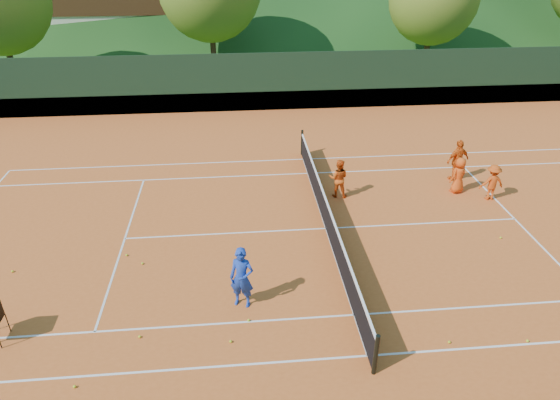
{
  "coord_description": "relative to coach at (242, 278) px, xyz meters",
  "views": [
    {
      "loc": [
        -2.77,
        -13.51,
        8.65
      ],
      "look_at": [
        -1.5,
        0.0,
        1.15
      ],
      "focal_mm": 32.0,
      "sensor_mm": 36.0,
      "label": 1
    }
  ],
  "objects": [
    {
      "name": "ground",
      "position": [
        2.79,
        3.43,
        -0.87
      ],
      "size": [
        400.0,
        400.0,
        0.0
      ],
      "primitive_type": "plane",
      "color": "#2F551A",
      "rests_on": "ground"
    },
    {
      "name": "clay_court",
      "position": [
        2.79,
        3.43,
        -0.86
      ],
      "size": [
        40.0,
        24.0,
        0.02
      ],
      "primitive_type": "cube",
      "color": "#C75720",
      "rests_on": "ground"
    },
    {
      "name": "coach",
      "position": [
        0.0,
        0.0,
        0.0
      ],
      "size": [
        0.72,
        0.58,
        1.7
      ],
      "primitive_type": "imported",
      "rotation": [
        0.0,
        0.0,
        -0.32
      ],
      "color": "#1A3BAE",
      "rests_on": "clay_court"
    },
    {
      "name": "student_a",
      "position": [
        3.59,
        5.59,
        -0.14
      ],
      "size": [
        0.81,
        0.7,
        1.42
      ],
      "primitive_type": "imported",
      "rotation": [
        0.0,
        0.0,
        2.88
      ],
      "color": "#E75514",
      "rests_on": "clay_court"
    },
    {
      "name": "student_b",
      "position": [
        8.35,
        6.48,
        -0.04
      ],
      "size": [
        1.03,
        0.65,
        1.63
      ],
      "primitive_type": "imported",
      "rotation": [
        0.0,
        0.0,
        3.43
      ],
      "color": "#E45A14",
      "rests_on": "clay_court"
    },
    {
      "name": "student_c",
      "position": [
        8.0,
        5.5,
        -0.18
      ],
      "size": [
        0.78,
        0.67,
        1.35
      ],
      "primitive_type": "imported",
      "rotation": [
        0.0,
        0.0,
        3.57
      ],
      "color": "#E85014",
      "rests_on": "clay_court"
    },
    {
      "name": "student_d",
      "position": [
        8.96,
        4.87,
        -0.19
      ],
      "size": [
        0.87,
        0.51,
        1.32
      ],
      "primitive_type": "imported",
      "rotation": [
        0.0,
        0.0,
        3.17
      ],
      "color": "#D04912",
      "rests_on": "clay_court"
    },
    {
      "name": "tennis_ball_0",
      "position": [
        -3.38,
        2.47,
        -0.82
      ],
      "size": [
        0.07,
        0.07,
        0.07
      ],
      "primitive_type": "sphere",
      "color": "#C0DA24",
      "rests_on": "clay_court"
    },
    {
      "name": "tennis_ball_2",
      "position": [
        8.15,
        2.33,
        -0.82
      ],
      "size": [
        0.07,
        0.07,
        0.07
      ],
      "primitive_type": "sphere",
      "color": "#C0DA24",
      "rests_on": "clay_court"
    },
    {
      "name": "tennis_ball_3",
      "position": [
        -0.33,
        -1.34,
        -0.82
      ],
      "size": [
        0.07,
        0.07,
        0.07
      ],
      "primitive_type": "sphere",
      "color": "#C0DA24",
      "rests_on": "clay_court"
    },
    {
      "name": "tennis_ball_5",
      "position": [
        2.88,
        0.13,
        -0.82
      ],
      "size": [
        0.07,
        0.07,
        0.07
      ],
      "primitive_type": "sphere",
      "color": "#C0DA24",
      "rests_on": "clay_court"
    },
    {
      "name": "tennis_ball_7",
      "position": [
        -2.86,
        2.0,
        -0.82
      ],
      "size": [
        0.07,
        0.07,
        0.07
      ],
      "primitive_type": "sphere",
      "color": "#C0DA24",
      "rests_on": "clay_court"
    },
    {
      "name": "tennis_ball_11",
      "position": [
        -6.47,
        1.96,
        -0.82
      ],
      "size": [
        0.07,
        0.07,
        0.07
      ],
      "primitive_type": "sphere",
      "color": "#C0DA24",
      "rests_on": "clay_court"
    },
    {
      "name": "tennis_ball_12",
      "position": [
        -3.64,
        -2.35,
        -0.82
      ],
      "size": [
        0.07,
        0.07,
        0.07
      ],
      "primitive_type": "sphere",
      "color": "#C0DA24",
      "rests_on": "clay_court"
    },
    {
      "name": "tennis_ball_13",
      "position": [
        6.65,
        -1.98,
        -0.82
      ],
      "size": [
        0.07,
        0.07,
        0.07
      ],
      "primitive_type": "sphere",
      "color": "#C0DA24",
      "rests_on": "clay_court"
    },
    {
      "name": "tennis_ball_15",
      "position": [
        -2.49,
        -0.98,
        -0.82
      ],
      "size": [
        0.07,
        0.07,
        0.07
      ],
      "primitive_type": "sphere",
      "color": "#C0DA24",
      "rests_on": "clay_court"
    },
    {
      "name": "tennis_ball_18",
      "position": [
        0.12,
        -0.66,
        -0.82
      ],
      "size": [
        0.07,
        0.07,
        0.07
      ],
      "primitive_type": "sphere",
      "color": "#C0DA24",
      "rests_on": "clay_court"
    },
    {
      "name": "tennis_ball_21",
      "position": [
        4.79,
        -1.84,
        -0.82
      ],
      "size": [
        0.07,
        0.07,
        0.07
      ],
      "primitive_type": "sphere",
      "color": "#C0DA24",
      "rests_on": "clay_court"
    },
    {
      "name": "court_lines",
      "position": [
        2.79,
        3.43,
        -0.85
      ],
      "size": [
        23.83,
        11.03,
        0.0
      ],
      "color": "silver",
      "rests_on": "clay_court"
    },
    {
      "name": "tennis_net",
      "position": [
        2.79,
        3.43,
        -0.35
      ],
      "size": [
        0.1,
        12.07,
        1.1
      ],
      "color": "black",
      "rests_on": "clay_court"
    },
    {
      "name": "perimeter_fence",
      "position": [
        2.79,
        3.43,
        0.4
      ],
      "size": [
        40.4,
        24.24,
        3.0
      ],
      "color": "black",
      "rests_on": "clay_court"
    }
  ]
}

